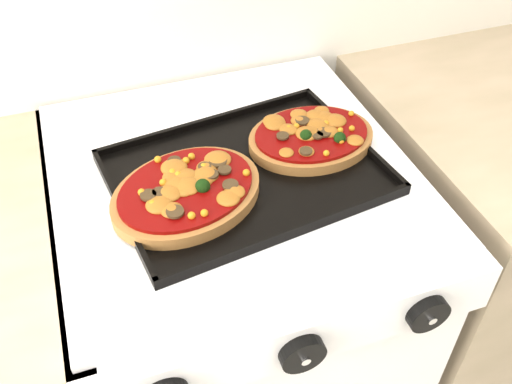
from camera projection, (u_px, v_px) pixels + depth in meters
name	position (u px, v px, depth m)	size (l,w,h in m)	color
stove	(237.00, 326.00, 1.26)	(0.60, 0.60, 0.91)	white
control_panel	(302.00, 340.00, 0.77)	(0.60, 0.02, 0.09)	white
knob_center	(302.00, 354.00, 0.75)	(0.06, 0.06, 0.02)	black
knob_right	(428.00, 314.00, 0.80)	(0.06, 0.06, 0.02)	black
baking_tray	(246.00, 171.00, 0.92)	(0.42, 0.31, 0.02)	black
pizza_left	(186.00, 191.00, 0.87)	(0.24, 0.19, 0.04)	#A77539
pizza_right	(311.00, 136.00, 0.97)	(0.22, 0.17, 0.03)	#A77539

